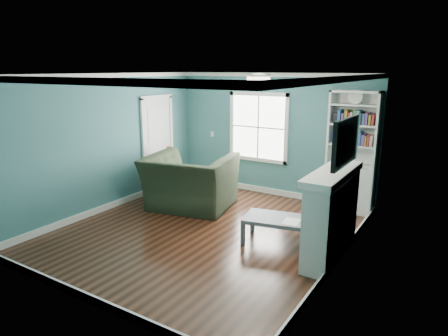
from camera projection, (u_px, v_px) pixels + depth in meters
The scene contains 13 objects.
floor at pixel (205, 231), 6.77m from camera, with size 5.00×5.00×0.00m, color black.
room_walls at pixel (204, 139), 6.39m from camera, with size 5.00×5.00×5.00m.
trim at pixel (205, 160), 6.47m from camera, with size 4.50×5.00×2.60m.
window at pixel (258, 127), 8.62m from camera, with size 1.40×0.06×1.50m.
bookshelf at pixel (351, 164), 7.53m from camera, with size 0.90×0.35×2.31m.
fireplace at pixel (332, 216), 5.72m from camera, with size 0.44×1.58×1.30m.
tv at pixel (346, 142), 5.39m from camera, with size 0.06×1.10×0.65m, color black.
door at pixel (158, 144), 8.81m from camera, with size 0.12×0.98×2.17m.
ceiling_fixture at pixel (258, 78), 5.78m from camera, with size 0.38×0.38×0.15m.
light_switch at pixel (212, 134), 9.30m from camera, with size 0.08×0.01×0.12m, color white.
recliner at pixel (190, 173), 7.76m from camera, with size 1.61×1.05×1.41m, color black.
coffee_table at pixel (280, 221), 6.27m from camera, with size 1.22×0.83×0.41m.
paper_sheet at pixel (292, 222), 6.10m from camera, with size 0.24×0.31×0.00m, color white.
Camera 1 is at (3.61, -5.19, 2.68)m, focal length 32.00 mm.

